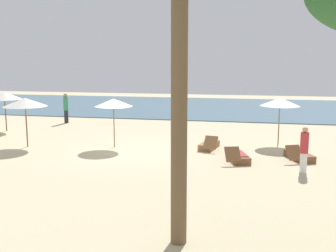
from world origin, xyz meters
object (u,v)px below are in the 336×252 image
object	(u,v)px
umbrella_4	(25,102)
lounger_1	(209,145)
umbrella_2	(4,96)
lounger_2	(238,157)
person_5	(304,149)
person_4	(66,108)
umbrella_1	(280,102)
lounger_0	(299,156)
umbrella_3	(114,103)

from	to	relation	value
umbrella_4	lounger_1	bearing A→B (deg)	8.76
umbrella_2	lounger_2	world-z (taller)	umbrella_2
person_5	umbrella_2	bearing A→B (deg)	160.68
lounger_1	person_4	distance (m)	11.32
person_4	umbrella_1	bearing A→B (deg)	-17.63
umbrella_4	lounger_2	bearing A→B (deg)	-4.29
umbrella_2	lounger_0	xyz separation A→B (m)	(15.58, -3.54, -1.84)
umbrella_1	person_5	world-z (taller)	umbrella_1
umbrella_2	umbrella_3	bearing A→B (deg)	-20.55
umbrella_3	lounger_0	bearing A→B (deg)	-5.22
umbrella_1	lounger_0	distance (m)	3.43
umbrella_3	lounger_2	size ratio (longest dim) A/B	1.26
person_4	person_5	size ratio (longest dim) A/B	1.15
umbrella_2	umbrella_4	bearing A→B (deg)	-45.57
umbrella_4	person_5	distance (m)	12.22
umbrella_2	lounger_2	size ratio (longest dim) A/B	1.25
umbrella_1	lounger_2	world-z (taller)	umbrella_1
umbrella_1	lounger_2	distance (m)	4.39
umbrella_3	person_4	world-z (taller)	umbrella_3
person_5	umbrella_4	bearing A→B (deg)	171.13
lounger_0	umbrella_4	bearing A→B (deg)	-179.91
umbrella_3	person_4	size ratio (longest dim) A/B	1.18
umbrella_3	lounger_1	distance (m)	4.77
lounger_1	umbrella_4	bearing A→B (deg)	-171.24
lounger_2	umbrella_2	bearing A→B (deg)	161.97
person_4	person_5	distance (m)	16.08
person_4	person_5	bearing A→B (deg)	-33.17
umbrella_2	lounger_1	size ratio (longest dim) A/B	1.26
lounger_0	person_4	xyz separation A→B (m)	(-13.53, 6.90, 0.82)
umbrella_3	lounger_0	world-z (taller)	umbrella_3
umbrella_2	lounger_2	xyz separation A→B (m)	(13.18, -4.29, -1.84)
lounger_0	umbrella_3	bearing A→B (deg)	174.78
person_4	lounger_0	bearing A→B (deg)	-27.03
lounger_2	person_5	xyz separation A→B (m)	(2.33, -1.15, 0.67)
lounger_1	person_4	xyz separation A→B (m)	(-9.78, 5.64, 0.82)
umbrella_1	umbrella_2	world-z (taller)	umbrella_1
lounger_2	person_4	world-z (taller)	person_4
umbrella_1	lounger_2	xyz separation A→B (m)	(-1.78, -3.55, -1.88)
umbrella_2	person_5	xyz separation A→B (m)	(15.51, -5.44, -1.16)
umbrella_1	umbrella_4	distance (m)	11.80
umbrella_1	umbrella_4	xyz separation A→B (m)	(-11.46, -2.82, 0.02)
person_5	lounger_1	bearing A→B (deg)	139.35
person_4	umbrella_4	bearing A→B (deg)	-78.22
umbrella_1	person_4	size ratio (longest dim) A/B	1.18
lounger_1	lounger_2	bearing A→B (deg)	-56.16
lounger_0	person_5	bearing A→B (deg)	-92.07
lounger_0	lounger_1	distance (m)	3.96
lounger_0	lounger_2	world-z (taller)	lounger_0
umbrella_4	umbrella_3	bearing A→B (deg)	10.76
lounger_1	lounger_0	bearing A→B (deg)	-18.65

